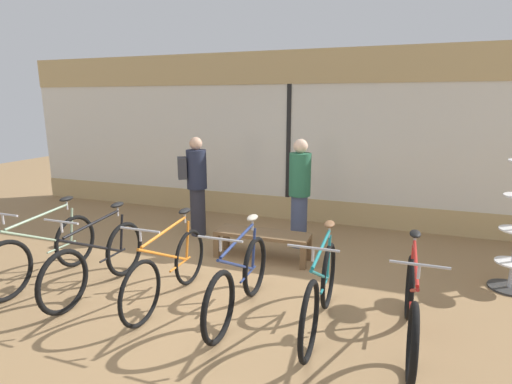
% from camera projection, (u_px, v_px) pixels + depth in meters
% --- Properties ---
extents(ground_plane, '(24.00, 24.00, 0.00)m').
position_uv_depth(ground_plane, '(215.00, 293.00, 4.87)').
color(ground_plane, '#99754C').
extents(shop_back_wall, '(12.00, 0.08, 3.20)m').
position_uv_depth(shop_back_wall, '(289.00, 136.00, 7.59)').
color(shop_back_wall, tan).
rests_on(shop_back_wall, ground_plane).
extents(bicycle_far_left, '(0.46, 1.81, 1.05)m').
position_uv_depth(bicycle_far_left, '(44.00, 252.00, 5.13)').
color(bicycle_far_left, black).
rests_on(bicycle_far_left, ground_plane).
extents(bicycle_left, '(0.46, 1.78, 1.04)m').
position_uv_depth(bicycle_left, '(98.00, 261.00, 4.85)').
color(bicycle_left, black).
rests_on(bicycle_left, ground_plane).
extents(bicycle_center_left, '(0.46, 1.75, 1.03)m').
position_uv_depth(bicycle_center_left, '(168.00, 270.00, 4.60)').
color(bicycle_center_left, black).
rests_on(bicycle_center_left, ground_plane).
extents(bicycle_center_right, '(0.46, 1.74, 1.04)m').
position_uv_depth(bicycle_center_right, '(239.00, 281.00, 4.31)').
color(bicycle_center_right, black).
rests_on(bicycle_center_right, ground_plane).
extents(bicycle_right, '(0.46, 1.76, 1.05)m').
position_uv_depth(bicycle_right, '(320.00, 292.00, 4.04)').
color(bicycle_right, black).
rests_on(bicycle_right, ground_plane).
extents(bicycle_far_right, '(0.46, 1.76, 1.03)m').
position_uv_depth(bicycle_far_right, '(411.00, 308.00, 3.78)').
color(bicycle_far_right, black).
rests_on(bicycle_far_right, ground_plane).
extents(display_bench, '(1.40, 0.44, 0.41)m').
position_uv_depth(display_bench, '(262.00, 237.00, 5.88)').
color(display_bench, brown).
rests_on(display_bench, ground_plane).
extents(customer_near_rack, '(0.43, 0.55, 1.73)m').
position_uv_depth(customer_near_rack, '(299.00, 189.00, 6.27)').
color(customer_near_rack, '#424C6B').
rests_on(customer_near_rack, ground_plane).
extents(customer_by_window, '(0.56, 0.50, 1.71)m').
position_uv_depth(customer_by_window, '(196.00, 183.00, 6.80)').
color(customer_by_window, '#2D2D38').
rests_on(customer_by_window, ground_plane).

